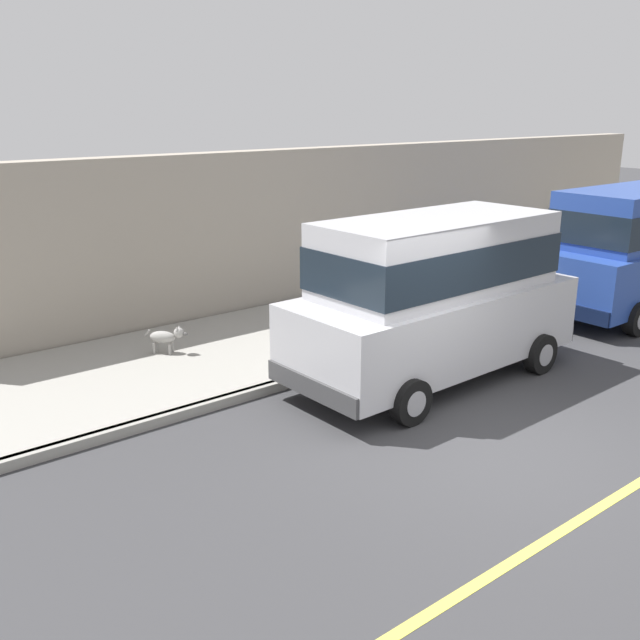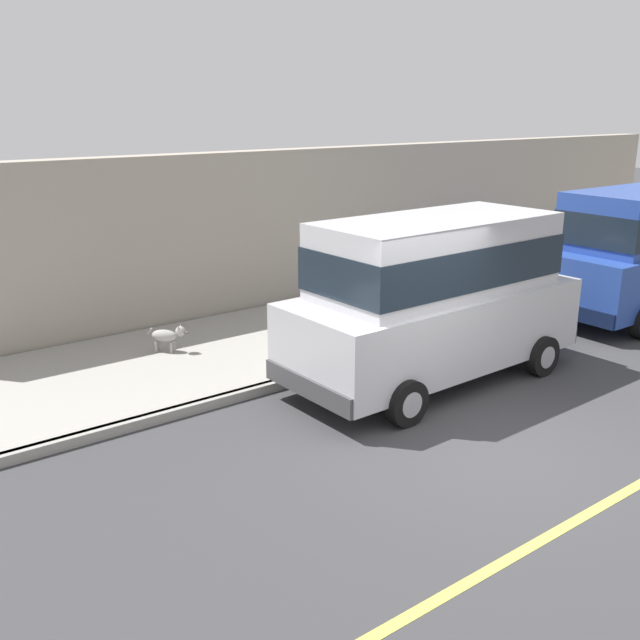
% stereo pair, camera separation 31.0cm
% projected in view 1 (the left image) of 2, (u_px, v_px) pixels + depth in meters
% --- Properties ---
extents(ground_plane, '(80.00, 80.00, 0.00)m').
position_uv_depth(ground_plane, '(494.00, 446.00, 8.92)').
color(ground_plane, '#38383A').
extents(curb, '(0.16, 64.00, 0.14)m').
position_uv_depth(curb, '(332.00, 370.00, 11.29)').
color(curb, gray).
rests_on(curb, ground).
extents(sidewalk, '(3.60, 64.00, 0.14)m').
position_uv_depth(sidewalk, '(267.00, 341.00, 12.63)').
color(sidewalk, '#99968E').
rests_on(sidewalk, ground).
extents(lane_centre_line, '(0.12, 57.60, 0.01)m').
position_uv_depth(lane_centre_line, '(614.00, 499.00, 7.73)').
color(lane_centre_line, '#E0D64C').
rests_on(lane_centre_line, ground).
extents(car_silver_van, '(2.20, 4.93, 2.52)m').
position_uv_depth(car_silver_van, '(435.00, 291.00, 10.76)').
color(car_silver_van, '#BCBCC1').
rests_on(car_silver_van, ground).
extents(car_blue_van, '(2.17, 4.92, 2.52)m').
position_uv_depth(car_blue_van, '(637.00, 244.00, 14.37)').
color(car_blue_van, '#28479E').
rests_on(car_blue_van, ground).
extents(dog_grey, '(0.59, 0.54, 0.49)m').
position_uv_depth(dog_grey, '(166.00, 337.00, 11.75)').
color(dog_grey, '#999691').
rests_on(dog_grey, sidewalk).
extents(building_facade, '(0.50, 20.00, 3.23)m').
position_uv_depth(building_facade, '(381.00, 216.00, 16.57)').
color(building_facade, '#9E9384').
rests_on(building_facade, ground).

